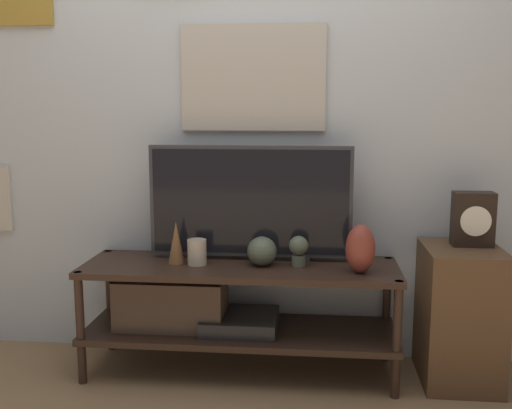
{
  "coord_description": "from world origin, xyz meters",
  "views": [
    {
      "loc": [
        0.35,
        -2.47,
        1.28
      ],
      "look_at": [
        0.08,
        0.27,
        0.83
      ],
      "focal_mm": 42.0,
      "sensor_mm": 36.0,
      "label": 1
    }
  ],
  "objects_px": {
    "mantel_clock": "(473,219)",
    "vase_slim_bronze": "(176,242)",
    "television": "(250,202)",
    "vase_round_glass": "(262,251)",
    "vase_urn_stoneware": "(360,249)",
    "decorative_bust": "(299,249)",
    "candle_jar": "(197,252)"
  },
  "relations": [
    {
      "from": "vase_round_glass",
      "to": "mantel_clock",
      "type": "height_order",
      "value": "mantel_clock"
    },
    {
      "from": "television",
      "to": "vase_urn_stoneware",
      "type": "relative_size",
      "value": 4.42
    },
    {
      "from": "vase_slim_bronze",
      "to": "mantel_clock",
      "type": "distance_m",
      "value": 1.39
    },
    {
      "from": "vase_urn_stoneware",
      "to": "mantel_clock",
      "type": "height_order",
      "value": "mantel_clock"
    },
    {
      "from": "candle_jar",
      "to": "vase_round_glass",
      "type": "bearing_deg",
      "value": 2.08
    },
    {
      "from": "vase_round_glass",
      "to": "decorative_bust",
      "type": "xyz_separation_m",
      "value": [
        0.17,
        0.01,
        0.01
      ]
    },
    {
      "from": "candle_jar",
      "to": "decorative_bust",
      "type": "relative_size",
      "value": 0.84
    },
    {
      "from": "vase_round_glass",
      "to": "vase_slim_bronze",
      "type": "xyz_separation_m",
      "value": [
        -0.41,
        0.01,
        0.03
      ]
    },
    {
      "from": "television",
      "to": "mantel_clock",
      "type": "bearing_deg",
      "value": -2.49
    },
    {
      "from": "vase_round_glass",
      "to": "candle_jar",
      "type": "bearing_deg",
      "value": -177.92
    },
    {
      "from": "mantel_clock",
      "to": "vase_slim_bronze",
      "type": "bearing_deg",
      "value": -177.77
    },
    {
      "from": "vase_urn_stoneware",
      "to": "decorative_bust",
      "type": "height_order",
      "value": "vase_urn_stoneware"
    },
    {
      "from": "candle_jar",
      "to": "decorative_bust",
      "type": "bearing_deg",
      "value": 2.24
    },
    {
      "from": "vase_round_glass",
      "to": "mantel_clock",
      "type": "distance_m",
      "value": 0.99
    },
    {
      "from": "television",
      "to": "mantel_clock",
      "type": "distance_m",
      "value": 1.04
    },
    {
      "from": "television",
      "to": "mantel_clock",
      "type": "xyz_separation_m",
      "value": [
        1.04,
        -0.05,
        -0.06
      ]
    },
    {
      "from": "candle_jar",
      "to": "decorative_bust",
      "type": "xyz_separation_m",
      "value": [
        0.48,
        0.02,
        0.02
      ]
    },
    {
      "from": "television",
      "to": "decorative_bust",
      "type": "height_order",
      "value": "television"
    },
    {
      "from": "vase_urn_stoneware",
      "to": "vase_round_glass",
      "type": "distance_m",
      "value": 0.46
    },
    {
      "from": "television",
      "to": "decorative_bust",
      "type": "xyz_separation_m",
      "value": [
        0.24,
        -0.1,
        -0.21
      ]
    },
    {
      "from": "vase_slim_bronze",
      "to": "decorative_bust",
      "type": "distance_m",
      "value": 0.59
    },
    {
      "from": "television",
      "to": "vase_slim_bronze",
      "type": "height_order",
      "value": "television"
    },
    {
      "from": "decorative_bust",
      "to": "mantel_clock",
      "type": "bearing_deg",
      "value": 3.93
    },
    {
      "from": "vase_urn_stoneware",
      "to": "vase_round_glass",
      "type": "bearing_deg",
      "value": 169.99
    },
    {
      "from": "vase_round_glass",
      "to": "decorative_bust",
      "type": "bearing_deg",
      "value": 2.51
    },
    {
      "from": "vase_round_glass",
      "to": "television",
      "type": "bearing_deg",
      "value": 122.15
    },
    {
      "from": "vase_slim_bronze",
      "to": "mantel_clock",
      "type": "bearing_deg",
      "value": 2.23
    },
    {
      "from": "vase_round_glass",
      "to": "vase_slim_bronze",
      "type": "relative_size",
      "value": 0.7
    },
    {
      "from": "vase_urn_stoneware",
      "to": "television",
      "type": "bearing_deg",
      "value": 160.16
    },
    {
      "from": "vase_urn_stoneware",
      "to": "decorative_bust",
      "type": "distance_m",
      "value": 0.3
    },
    {
      "from": "vase_round_glass",
      "to": "candle_jar",
      "type": "distance_m",
      "value": 0.31
    },
    {
      "from": "vase_urn_stoneware",
      "to": "candle_jar",
      "type": "relative_size",
      "value": 1.83
    }
  ]
}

